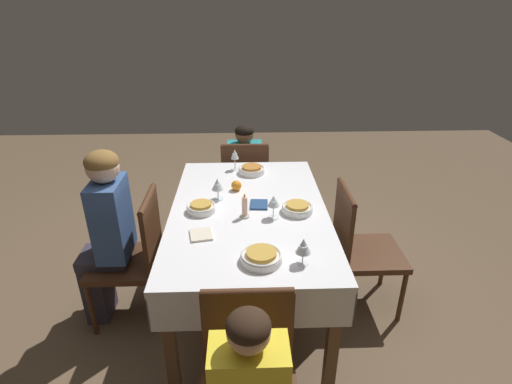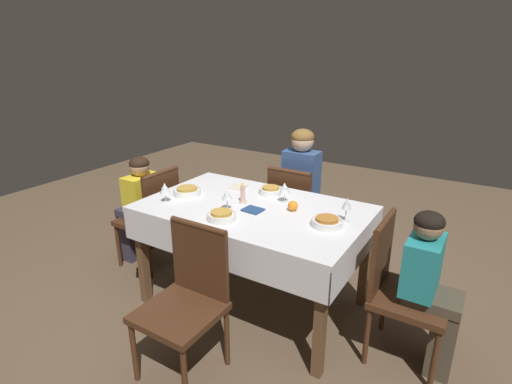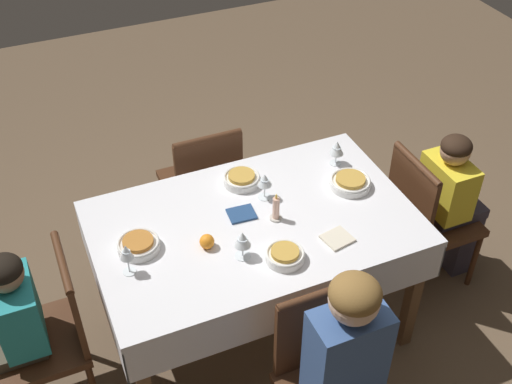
% 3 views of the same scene
% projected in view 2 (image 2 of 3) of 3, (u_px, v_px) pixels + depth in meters
% --- Properties ---
extents(ground_plane, '(8.00, 8.00, 0.00)m').
position_uv_depth(ground_plane, '(253.00, 302.00, 3.02)').
color(ground_plane, brown).
extents(dining_table, '(1.54, 0.96, 0.78)m').
position_uv_depth(dining_table, '(253.00, 218.00, 2.79)').
color(dining_table, silver).
rests_on(dining_table, ground_plane).
extents(chair_south, '(0.43, 0.43, 0.89)m').
position_uv_depth(chair_south, '(295.00, 210.00, 3.46)').
color(chair_south, '#472816').
rests_on(chair_south, ground_plane).
extents(chair_east, '(0.43, 0.43, 0.89)m').
position_uv_depth(chair_east, '(153.00, 214.00, 3.38)').
color(chair_east, '#472816').
rests_on(chair_east, ground_plane).
extents(chair_west, '(0.43, 0.43, 0.89)m').
position_uv_depth(chair_west, '(400.00, 285.00, 2.36)').
color(chair_west, '#472816').
rests_on(chair_west, ground_plane).
extents(chair_north, '(0.43, 0.43, 0.89)m').
position_uv_depth(chair_north, '(187.00, 295.00, 2.26)').
color(chair_north, '#472816').
rests_on(chair_north, ground_plane).
extents(person_adult_denim, '(0.30, 0.34, 1.18)m').
position_uv_depth(person_adult_denim, '(303.00, 186.00, 3.52)').
color(person_adult_denim, '#383342').
rests_on(person_adult_denim, ground_plane).
extents(person_child_yellow, '(0.33, 0.30, 0.97)m').
position_uv_depth(person_child_yellow, '(138.00, 205.00, 3.44)').
color(person_child_yellow, '#383342').
rests_on(person_child_yellow, ground_plane).
extents(person_child_teal, '(0.33, 0.30, 0.98)m').
position_uv_depth(person_child_teal, '(431.00, 286.00, 2.26)').
color(person_child_teal, '#4C4233').
rests_on(person_child_teal, ground_plane).
extents(bowl_south, '(0.18, 0.18, 0.06)m').
position_uv_depth(bowl_south, '(271.00, 190.00, 2.99)').
color(bowl_south, white).
rests_on(bowl_south, dining_table).
extents(wine_glass_south, '(0.08, 0.08, 0.14)m').
position_uv_depth(wine_glass_south, '(284.00, 188.00, 2.81)').
color(wine_glass_south, white).
rests_on(wine_glass_south, dining_table).
extents(bowl_east, '(0.21, 0.21, 0.06)m').
position_uv_depth(bowl_east, '(187.00, 191.00, 2.98)').
color(bowl_east, white).
rests_on(bowl_east, dining_table).
extents(wine_glass_east, '(0.07, 0.07, 0.14)m').
position_uv_depth(wine_glass_east, '(165.00, 189.00, 2.81)').
color(wine_glass_east, white).
rests_on(wine_glass_east, dining_table).
extents(bowl_west, '(0.19, 0.19, 0.06)m').
position_uv_depth(bowl_west, '(327.00, 222.00, 2.45)').
color(bowl_west, white).
rests_on(bowl_west, dining_table).
extents(wine_glass_west, '(0.06, 0.06, 0.16)m').
position_uv_depth(wine_glass_west, '(347.00, 204.00, 2.48)').
color(wine_glass_west, white).
rests_on(wine_glass_west, dining_table).
extents(bowl_north, '(0.19, 0.19, 0.06)m').
position_uv_depth(bowl_north, '(221.00, 215.00, 2.54)').
color(bowl_north, white).
rests_on(bowl_north, dining_table).
extents(wine_glass_north, '(0.07, 0.07, 0.14)m').
position_uv_depth(wine_glass_north, '(227.00, 195.00, 2.66)').
color(wine_glass_north, white).
rests_on(wine_glass_north, dining_table).
extents(candle_centerpiece, '(0.06, 0.06, 0.15)m').
position_uv_depth(candle_centerpiece, '(243.00, 195.00, 2.81)').
color(candle_centerpiece, beige).
rests_on(candle_centerpiece, dining_table).
extents(orange_fruit, '(0.07, 0.07, 0.07)m').
position_uv_depth(orange_fruit, '(293.00, 206.00, 2.68)').
color(orange_fruit, orange).
rests_on(orange_fruit, dining_table).
extents(napkin_red_folded, '(0.14, 0.12, 0.01)m').
position_uv_depth(napkin_red_folded, '(253.00, 210.00, 2.68)').
color(napkin_red_folded, navy).
rests_on(napkin_red_folded, dining_table).
extents(napkin_spare_side, '(0.15, 0.14, 0.01)m').
position_uv_depth(napkin_spare_side, '(238.00, 187.00, 3.12)').
color(napkin_spare_side, beige).
rests_on(napkin_spare_side, dining_table).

